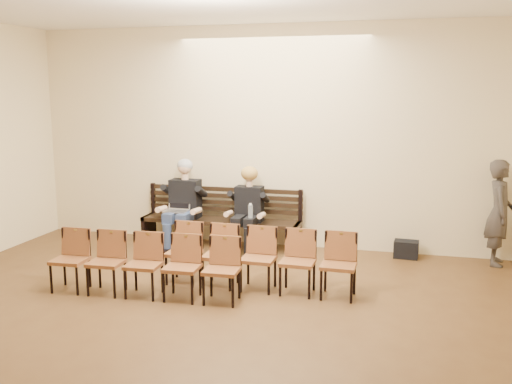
{
  "coord_description": "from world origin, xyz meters",
  "views": [
    {
      "loc": [
        2.06,
        -3.83,
        2.48
      ],
      "look_at": [
        -0.02,
        4.05,
        1.03
      ],
      "focal_mm": 40.0,
      "sensor_mm": 36.0,
      "label": 1
    }
  ],
  "objects_px": {
    "chair_row_front": "(258,259)",
    "bench": "(221,233)",
    "seated_woman": "(248,212)",
    "chair_row_back": "(143,265)",
    "seated_man": "(183,203)",
    "water_bottle": "(250,219)",
    "passerby": "(500,205)",
    "laptop": "(176,213)",
    "bag": "(406,249)"
  },
  "relations": [
    {
      "from": "water_bottle",
      "to": "bag",
      "type": "bearing_deg",
      "value": 11.12
    },
    {
      "from": "bench",
      "to": "chair_row_front",
      "type": "relative_size",
      "value": 1.07
    },
    {
      "from": "seated_man",
      "to": "water_bottle",
      "type": "height_order",
      "value": "seated_man"
    },
    {
      "from": "seated_man",
      "to": "water_bottle",
      "type": "bearing_deg",
      "value": -11.13
    },
    {
      "from": "seated_man",
      "to": "passerby",
      "type": "distance_m",
      "value": 4.75
    },
    {
      "from": "water_bottle",
      "to": "passerby",
      "type": "bearing_deg",
      "value": 7.24
    },
    {
      "from": "seated_woman",
      "to": "water_bottle",
      "type": "xyz_separation_m",
      "value": [
        0.11,
        -0.23,
        -0.05
      ]
    },
    {
      "from": "water_bottle",
      "to": "bag",
      "type": "distance_m",
      "value": 2.39
    },
    {
      "from": "seated_woman",
      "to": "passerby",
      "type": "distance_m",
      "value": 3.69
    },
    {
      "from": "seated_man",
      "to": "laptop",
      "type": "height_order",
      "value": "seated_man"
    },
    {
      "from": "seated_woman",
      "to": "bag",
      "type": "height_order",
      "value": "seated_woman"
    },
    {
      "from": "passerby",
      "to": "laptop",
      "type": "bearing_deg",
      "value": 98.76
    },
    {
      "from": "seated_woman",
      "to": "chair_row_back",
      "type": "bearing_deg",
      "value": -106.77
    },
    {
      "from": "seated_man",
      "to": "chair_row_front",
      "type": "relative_size",
      "value": 0.58
    },
    {
      "from": "seated_man",
      "to": "water_bottle",
      "type": "xyz_separation_m",
      "value": [
        1.18,
        -0.23,
        -0.14
      ]
    },
    {
      "from": "passerby",
      "to": "water_bottle",
      "type": "bearing_deg",
      "value": 101.25
    },
    {
      "from": "laptop",
      "to": "chair_row_front",
      "type": "relative_size",
      "value": 0.15
    },
    {
      "from": "water_bottle",
      "to": "bag",
      "type": "relative_size",
      "value": 0.65
    },
    {
      "from": "seated_woman",
      "to": "bag",
      "type": "bearing_deg",
      "value": 5.21
    },
    {
      "from": "bench",
      "to": "laptop",
      "type": "relative_size",
      "value": 7.2
    },
    {
      "from": "seated_woman",
      "to": "laptop",
      "type": "bearing_deg",
      "value": -170.98
    },
    {
      "from": "water_bottle",
      "to": "seated_woman",
      "type": "bearing_deg",
      "value": 115.09
    },
    {
      "from": "seated_woman",
      "to": "passerby",
      "type": "height_order",
      "value": "passerby"
    },
    {
      "from": "laptop",
      "to": "bag",
      "type": "xyz_separation_m",
      "value": [
        3.54,
        0.4,
        -0.45
      ]
    },
    {
      "from": "bag",
      "to": "chair_row_back",
      "type": "bearing_deg",
      "value": -141.19
    },
    {
      "from": "seated_woman",
      "to": "passerby",
      "type": "relative_size",
      "value": 0.7
    },
    {
      "from": "bag",
      "to": "chair_row_front",
      "type": "relative_size",
      "value": 0.15
    },
    {
      "from": "chair_row_back",
      "to": "bench",
      "type": "bearing_deg",
      "value": 82.56
    },
    {
      "from": "passerby",
      "to": "chair_row_front",
      "type": "height_order",
      "value": "passerby"
    },
    {
      "from": "bag",
      "to": "chair_row_front",
      "type": "height_order",
      "value": "chair_row_front"
    },
    {
      "from": "water_bottle",
      "to": "chair_row_back",
      "type": "height_order",
      "value": "chair_row_back"
    },
    {
      "from": "seated_man",
      "to": "bag",
      "type": "relative_size",
      "value": 3.99
    },
    {
      "from": "seated_man",
      "to": "passerby",
      "type": "height_order",
      "value": "passerby"
    },
    {
      "from": "water_bottle",
      "to": "chair_row_front",
      "type": "bearing_deg",
      "value": -71.08
    },
    {
      "from": "seated_man",
      "to": "seated_woman",
      "type": "relative_size",
      "value": 1.15
    },
    {
      "from": "seated_woman",
      "to": "water_bottle",
      "type": "bearing_deg",
      "value": -64.91
    },
    {
      "from": "chair_row_front",
      "to": "bench",
      "type": "bearing_deg",
      "value": 122.31
    },
    {
      "from": "seated_man",
      "to": "passerby",
      "type": "relative_size",
      "value": 0.81
    },
    {
      "from": "bench",
      "to": "chair_row_back",
      "type": "bearing_deg",
      "value": -94.7
    },
    {
      "from": "bench",
      "to": "chair_row_front",
      "type": "height_order",
      "value": "chair_row_front"
    },
    {
      "from": "water_bottle",
      "to": "passerby",
      "type": "relative_size",
      "value": 0.13
    },
    {
      "from": "passerby",
      "to": "bench",
      "type": "bearing_deg",
      "value": 95.39
    },
    {
      "from": "chair_row_back",
      "to": "passerby",
      "type": "bearing_deg",
      "value": 27.01
    },
    {
      "from": "seated_woman",
      "to": "chair_row_back",
      "type": "xyz_separation_m",
      "value": [
        -0.68,
        -2.27,
        -0.23
      ]
    },
    {
      "from": "water_bottle",
      "to": "passerby",
      "type": "height_order",
      "value": "passerby"
    },
    {
      "from": "laptop",
      "to": "bag",
      "type": "relative_size",
      "value": 1.02
    },
    {
      "from": "bench",
      "to": "chair_row_front",
      "type": "xyz_separation_m",
      "value": [
        1.1,
        -1.81,
        0.17
      ]
    },
    {
      "from": "bench",
      "to": "water_bottle",
      "type": "height_order",
      "value": "water_bottle"
    },
    {
      "from": "water_bottle",
      "to": "chair_row_back",
      "type": "xyz_separation_m",
      "value": [
        -0.79,
        -2.04,
        -0.18
      ]
    },
    {
      "from": "bench",
      "to": "bag",
      "type": "distance_m",
      "value": 2.9
    }
  ]
}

